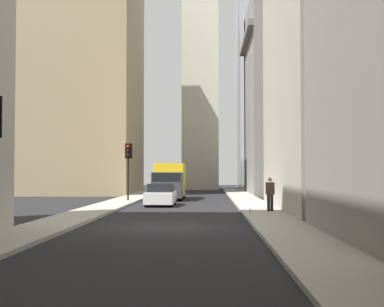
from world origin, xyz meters
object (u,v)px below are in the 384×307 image
Objects in this scene: traffic_light_midblock at (128,158)px; pedestrian at (270,193)px; sedan_white at (161,195)px; discarded_bottle at (250,211)px; delivery_truck at (170,181)px.

traffic_light_midblock is 13.91m from pedestrian.
discarded_bottle is at bearing -147.35° from sedan_white.
discarded_bottle is (-1.49, 1.15, -0.85)m from pedestrian.
pedestrian is 2.06m from discarded_bottle.
sedan_white is (-7.58, -0.00, -0.80)m from delivery_truck.
delivery_truck reaches higher than pedestrian.
pedestrian is (-6.50, -6.27, 0.43)m from sedan_white.
traffic_light_midblock reaches higher than pedestrian.
sedan_white is at bearing 32.65° from discarded_bottle.
sedan_white is 15.93× the size of discarded_bottle.
delivery_truck is 15.42m from pedestrian.
sedan_white reaches higher than discarded_bottle.
delivery_truck is 1.57× the size of traffic_light_midblock.
discarded_bottle is at bearing -146.57° from traffic_light_midblock.
delivery_truck is 4.89m from traffic_light_midblock.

